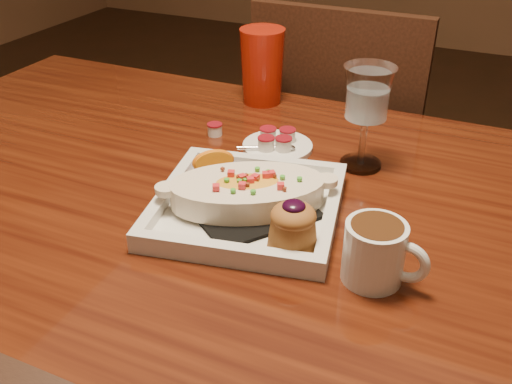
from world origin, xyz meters
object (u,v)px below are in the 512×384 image
at_px(goblet, 367,99).
at_px(saucer, 276,144).
at_px(plate, 251,200).
at_px(table, 236,249).
at_px(red_tumbler, 262,66).
at_px(chair_far, 342,162).
at_px(coffee_mug, 376,251).

relative_size(goblet, saucer, 1.39).
relative_size(plate, saucer, 2.46).
distance_m(table, red_tumbler, 0.44).
distance_m(chair_far, goblet, 0.59).
xyz_separation_m(plate, goblet, (0.11, 0.22, 0.09)).
bearing_deg(plate, goblet, 53.16).
height_order(table, red_tumbler, red_tumbler).
relative_size(table, plate, 4.82).
bearing_deg(goblet, table, -128.36).
relative_size(coffee_mug, red_tumbler, 0.70).
relative_size(chair_far, goblet, 5.29).
bearing_deg(chair_far, red_tumbler, 63.79).
distance_m(goblet, red_tumbler, 0.34).
relative_size(table, red_tumbler, 9.62).
bearing_deg(saucer, chair_far, 89.02).
bearing_deg(chair_far, goblet, 108.49).
height_order(table, goblet, goblet).
height_order(coffee_mug, red_tumbler, red_tumbler).
height_order(coffee_mug, saucer, coffee_mug).
height_order(saucer, red_tumbler, red_tumbler).
relative_size(coffee_mug, saucer, 0.86).
distance_m(table, goblet, 0.32).
height_order(plate, coffee_mug, plate).
height_order(table, saucer, saucer).
bearing_deg(chair_far, saucer, 89.02).
bearing_deg(red_tumbler, table, -72.22).
bearing_deg(red_tumbler, plate, -68.28).
bearing_deg(coffee_mug, plate, 166.03).
distance_m(saucer, red_tumbler, 0.24).
xyz_separation_m(chair_far, goblet, (0.15, -0.44, 0.36)).
height_order(coffee_mug, goblet, goblet).
distance_m(plate, red_tumbler, 0.45).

